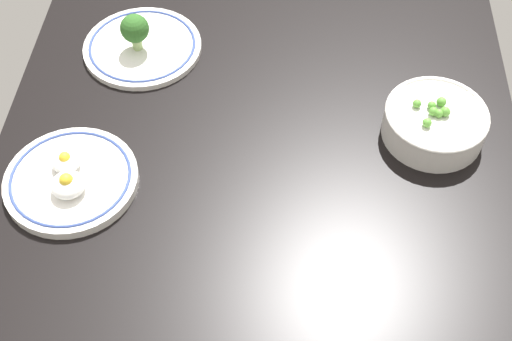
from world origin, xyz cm
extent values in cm
cube|color=black|center=(0.00, 0.00, 2.00)|extent=(111.56, 84.26, 4.00)
cylinder|color=white|center=(-27.95, -22.30, 4.53)|extent=(21.18, 21.18, 1.05)
torus|color=#33478C|center=(-27.95, -22.30, 5.05)|extent=(19.14, 19.14, 0.50)
cylinder|color=#9EBC72|center=(-27.87, -22.83, 6.45)|extent=(1.13, 1.13, 2.80)
sphere|color=#2D6023|center=(-27.87, -22.83, 9.06)|extent=(3.22, 3.22, 3.22)
cylinder|color=#9EBC72|center=(-27.18, -22.92, 6.34)|extent=(1.77, 1.77, 2.58)
sphere|color=#2D6023|center=(-27.18, -22.92, 9.53)|extent=(5.06, 5.06, 5.06)
cylinder|color=white|center=(2.84, -28.11, 4.76)|extent=(20.45, 20.45, 1.53)
torus|color=#33478C|center=(2.84, -28.11, 5.53)|extent=(18.50, 18.50, 0.50)
ellipsoid|color=white|center=(0.78, -28.97, 6.73)|extent=(4.37, 4.37, 2.40)
sphere|color=yellow|center=(0.78, -28.97, 7.81)|extent=(1.75, 1.75, 1.75)
ellipsoid|color=white|center=(5.28, -27.58, 6.94)|extent=(5.14, 5.14, 2.83)
sphere|color=yellow|center=(5.28, -27.58, 8.22)|extent=(2.06, 2.06, 2.06)
cylinder|color=white|center=(-10.89, 27.83, 6.47)|extent=(16.28, 16.28, 4.93)
torus|color=white|center=(-10.89, 27.83, 8.93)|extent=(16.43, 16.43, 0.80)
sphere|color=#599E38|center=(-12.20, 24.63, 9.63)|extent=(1.39, 1.39, 1.39)
sphere|color=#599E38|center=(-10.62, 28.94, 9.70)|extent=(1.53, 1.53, 1.53)
sphere|color=#599E38|center=(-11.99, 26.93, 9.61)|extent=(1.34, 1.34, 1.34)
sphere|color=#599E38|center=(-12.72, 28.48, 9.73)|extent=(1.58, 1.58, 1.58)
sphere|color=#599E38|center=(-10.30, 27.90, 9.62)|extent=(1.37, 1.37, 1.37)
sphere|color=#599E38|center=(-10.64, 27.04, 9.66)|extent=(1.44, 1.44, 1.44)
sphere|color=#599E38|center=(-8.16, 25.87, 9.67)|extent=(1.47, 1.47, 1.47)
sphere|color=#599E38|center=(-10.65, 28.84, 9.73)|extent=(1.59, 1.59, 1.59)
camera|label=1|loc=(65.28, 4.27, 89.42)|focal=48.92mm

